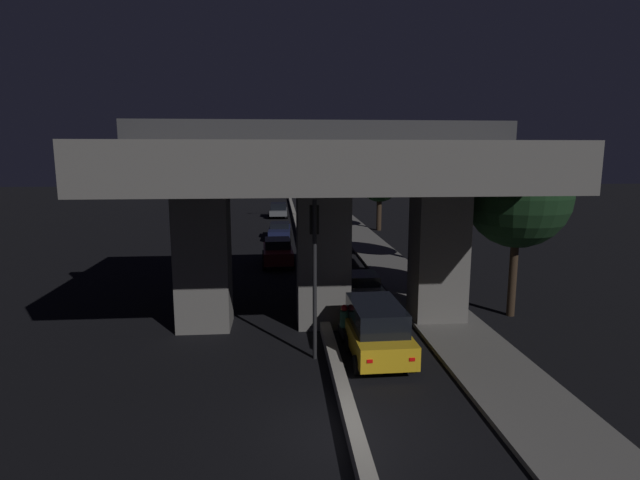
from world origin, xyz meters
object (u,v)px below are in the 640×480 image
at_px(street_lamp, 334,171).
at_px(car_dark_red_lead_oncoming, 278,252).
at_px(car_grey_third_oncoming, 279,210).
at_px(traffic_light_left_of_median, 314,252).
at_px(motorcycle_black_filtering_near, 344,328).
at_px(car_dark_blue_second_oncoming, 280,230).
at_px(car_taxi_yellow_lead, 376,329).
at_px(car_white_second, 360,288).
at_px(car_taxi_yellow_third, 331,250).
at_px(pedestrian_on_sidewalk, 457,302).

xyz_separation_m(street_lamp, car_dark_red_lead_oncoming, (-5.45, -17.23, -4.43)).
bearing_deg(car_grey_third_oncoming, traffic_light_left_of_median, 2.97).
distance_m(car_dark_red_lead_oncoming, motorcycle_black_filtering_near, 13.93).
height_order(car_dark_blue_second_oncoming, car_grey_third_oncoming, car_grey_third_oncoming).
xyz_separation_m(car_taxi_yellow_lead, car_white_second, (0.42, 6.11, -0.22)).
relative_size(street_lamp, car_grey_third_oncoming, 2.24).
height_order(street_lamp, car_taxi_yellow_lead, street_lamp).
height_order(car_taxi_yellow_lead, motorcycle_black_filtering_near, car_taxi_yellow_lead).
bearing_deg(car_dark_red_lead_oncoming, car_taxi_yellow_lead, 11.10).
bearing_deg(car_dark_blue_second_oncoming, street_lamp, 145.70).
bearing_deg(car_dark_red_lead_oncoming, street_lamp, 160.65).
distance_m(car_taxi_yellow_third, motorcycle_black_filtering_near, 14.05).
height_order(motorcycle_black_filtering_near, pedestrian_on_sidewalk, pedestrian_on_sidewalk).
bearing_deg(traffic_light_left_of_median, car_white_second, 67.26).
xyz_separation_m(street_lamp, car_grey_third_oncoming, (-5.35, 6.66, -4.43)).
distance_m(car_grey_third_oncoming, pedestrian_on_sidewalk, 36.51).
bearing_deg(traffic_light_left_of_median, car_taxi_yellow_lead, -0.55).
xyz_separation_m(car_white_second, car_taxi_yellow_third, (-0.36, 8.94, 0.05)).
bearing_deg(car_grey_third_oncoming, car_dark_red_lead_oncoming, 1.02).
xyz_separation_m(car_taxi_yellow_lead, car_dark_red_lead_oncoming, (-3.38, 14.75, -0.13)).
relative_size(car_dark_red_lead_oncoming, car_grey_third_oncoming, 1.08).
relative_size(car_white_second, car_taxi_yellow_third, 0.90).
xyz_separation_m(traffic_light_left_of_median, motorcycle_black_filtering_near, (1.16, 1.01, -3.06)).
distance_m(motorcycle_black_filtering_near, pedestrian_on_sidewalk, 5.19).
distance_m(car_taxi_yellow_lead, motorcycle_black_filtering_near, 1.45).
bearing_deg(pedestrian_on_sidewalk, car_white_second, 136.66).
bearing_deg(car_dark_blue_second_oncoming, motorcycle_black_filtering_near, 7.30).
bearing_deg(car_taxi_yellow_lead, pedestrian_on_sidewalk, -54.98).
distance_m(traffic_light_left_of_median, car_taxi_yellow_lead, 3.46).
bearing_deg(pedestrian_on_sidewalk, street_lamp, 93.56).
bearing_deg(car_white_second, car_grey_third_oncoming, 5.45).
distance_m(car_white_second, car_grey_third_oncoming, 32.75).
height_order(traffic_light_left_of_median, car_grey_third_oncoming, traffic_light_left_of_median).
height_order(car_taxi_yellow_lead, pedestrian_on_sidewalk, car_taxi_yellow_lead).
bearing_deg(car_taxi_yellow_lead, car_taxi_yellow_third, -1.42).
bearing_deg(street_lamp, car_dark_red_lead_oncoming, -107.54).
bearing_deg(street_lamp, car_white_second, -93.63).
height_order(traffic_light_left_of_median, car_taxi_yellow_third, traffic_light_left_of_median).
height_order(car_taxi_yellow_lead, car_taxi_yellow_third, car_taxi_yellow_lead).
relative_size(car_dark_blue_second_oncoming, car_grey_third_oncoming, 1.19).
bearing_deg(traffic_light_left_of_median, car_dark_blue_second_oncoming, 92.51).
bearing_deg(car_white_second, car_taxi_yellow_third, 1.28).
relative_size(traffic_light_left_of_median, car_grey_third_oncoming, 1.36).
bearing_deg(car_grey_third_oncoming, car_dark_blue_second_oncoming, 1.54).
relative_size(car_taxi_yellow_third, car_grey_third_oncoming, 1.20).
distance_m(car_taxi_yellow_lead, car_dark_red_lead_oncoming, 15.13).
xyz_separation_m(car_taxi_yellow_third, pedestrian_on_sidewalk, (3.82, -12.20, 0.18)).
bearing_deg(car_dark_red_lead_oncoming, pedestrian_on_sidewalk, 29.57).
bearing_deg(car_taxi_yellow_lead, street_lamp, -4.90).
height_order(car_dark_blue_second_oncoming, pedestrian_on_sidewalk, pedestrian_on_sidewalk).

